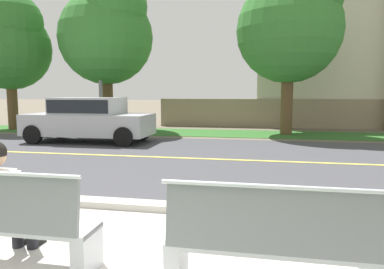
{
  "coord_description": "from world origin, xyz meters",
  "views": [
    {
      "loc": [
        1.16,
        -2.55,
        1.72
      ],
      "look_at": [
        -0.01,
        3.44,
        1.0
      ],
      "focal_mm": 33.61,
      "sensor_mm": 36.0,
      "label": 1
    }
  ],
  "objects_px": {
    "bench_left": "(5,224)",
    "seated_person_white": "(4,196)",
    "car_silver_far": "(89,118)",
    "shade_tree_left": "(108,30)",
    "shade_tree_centre": "(293,22)",
    "bench_right": "(270,245)",
    "streetlamp": "(101,33)",
    "shade_tree_far_left": "(10,43)"
  },
  "relations": [
    {
      "from": "bench_right",
      "to": "streetlamp",
      "type": "height_order",
      "value": "streetlamp"
    },
    {
      "from": "seated_person_white",
      "to": "streetlamp",
      "type": "bearing_deg",
      "value": 110.39
    },
    {
      "from": "bench_right",
      "to": "seated_person_white",
      "type": "height_order",
      "value": "seated_person_white"
    },
    {
      "from": "shade_tree_far_left",
      "to": "car_silver_far",
      "type": "bearing_deg",
      "value": -31.1
    },
    {
      "from": "seated_person_white",
      "to": "shade_tree_far_left",
      "type": "height_order",
      "value": "shade_tree_far_left"
    },
    {
      "from": "seated_person_white",
      "to": "shade_tree_centre",
      "type": "bearing_deg",
      "value": 73.04
    },
    {
      "from": "seated_person_white",
      "to": "bench_left",
      "type": "bearing_deg",
      "value": -53.04
    },
    {
      "from": "bench_right",
      "to": "shade_tree_left",
      "type": "relative_size",
      "value": 0.26
    },
    {
      "from": "bench_right",
      "to": "shade_tree_far_left",
      "type": "bearing_deg",
      "value": 133.95
    },
    {
      "from": "car_silver_far",
      "to": "shade_tree_centre",
      "type": "bearing_deg",
      "value": 27.19
    },
    {
      "from": "bench_left",
      "to": "bench_right",
      "type": "height_order",
      "value": "same"
    },
    {
      "from": "shade_tree_centre",
      "to": "bench_right",
      "type": "bearing_deg",
      "value": -94.77
    },
    {
      "from": "streetlamp",
      "to": "shade_tree_far_left",
      "type": "height_order",
      "value": "streetlamp"
    },
    {
      "from": "seated_person_white",
      "to": "shade_tree_centre",
      "type": "height_order",
      "value": "shade_tree_centre"
    },
    {
      "from": "bench_right",
      "to": "shade_tree_left",
      "type": "height_order",
      "value": "shade_tree_left"
    },
    {
      "from": "shade_tree_far_left",
      "to": "shade_tree_left",
      "type": "relative_size",
      "value": 0.89
    },
    {
      "from": "seated_person_white",
      "to": "shade_tree_far_left",
      "type": "distance_m",
      "value": 14.86
    },
    {
      "from": "car_silver_far",
      "to": "shade_tree_left",
      "type": "distance_m",
      "value": 5.27
    },
    {
      "from": "streetlamp",
      "to": "car_silver_far",
      "type": "bearing_deg",
      "value": -73.15
    },
    {
      "from": "bench_left",
      "to": "shade_tree_centre",
      "type": "xyz_separation_m",
      "value": [
        3.51,
        12.11,
        4.02
      ]
    },
    {
      "from": "bench_left",
      "to": "seated_person_white",
      "type": "distance_m",
      "value": 0.31
    },
    {
      "from": "bench_left",
      "to": "shade_tree_centre",
      "type": "distance_m",
      "value": 13.23
    },
    {
      "from": "seated_person_white",
      "to": "streetlamp",
      "type": "height_order",
      "value": "streetlamp"
    },
    {
      "from": "shade_tree_left",
      "to": "streetlamp",
      "type": "bearing_deg",
      "value": -106.83
    },
    {
      "from": "streetlamp",
      "to": "shade_tree_centre",
      "type": "distance_m",
      "value": 7.99
    },
    {
      "from": "streetlamp",
      "to": "shade_tree_left",
      "type": "bearing_deg",
      "value": 73.17
    },
    {
      "from": "bench_left",
      "to": "seated_person_white",
      "type": "xyz_separation_m",
      "value": [
        -0.13,
        0.17,
        0.22
      ]
    },
    {
      "from": "bench_right",
      "to": "shade_tree_far_left",
      "type": "distance_m",
      "value": 16.71
    },
    {
      "from": "bench_right",
      "to": "car_silver_far",
      "type": "xyz_separation_m",
      "value": [
        -5.97,
        8.52,
        0.4
      ]
    },
    {
      "from": "bench_right",
      "to": "car_silver_far",
      "type": "relative_size",
      "value": 0.41
    },
    {
      "from": "shade_tree_left",
      "to": "shade_tree_far_left",
      "type": "bearing_deg",
      "value": -173.36
    },
    {
      "from": "seated_person_white",
      "to": "shade_tree_far_left",
      "type": "xyz_separation_m",
      "value": [
        -8.71,
        11.59,
        3.27
      ]
    },
    {
      "from": "shade_tree_far_left",
      "to": "shade_tree_left",
      "type": "distance_m",
      "value": 4.55
    },
    {
      "from": "seated_person_white",
      "to": "shade_tree_left",
      "type": "distance_m",
      "value": 13.37
    },
    {
      "from": "bench_left",
      "to": "streetlamp",
      "type": "bearing_deg",
      "value": 110.67
    },
    {
      "from": "seated_person_white",
      "to": "car_silver_far",
      "type": "xyz_separation_m",
      "value": [
        -3.34,
        8.35,
        0.18
      ]
    },
    {
      "from": "bench_right",
      "to": "shade_tree_far_left",
      "type": "height_order",
      "value": "shade_tree_far_left"
    },
    {
      "from": "shade_tree_far_left",
      "to": "bench_left",
      "type": "bearing_deg",
      "value": -53.09
    },
    {
      "from": "bench_right",
      "to": "shade_tree_left",
      "type": "distance_m",
      "value": 14.62
    },
    {
      "from": "streetlamp",
      "to": "shade_tree_far_left",
      "type": "relative_size",
      "value": 1.23
    },
    {
      "from": "bench_right",
      "to": "shade_tree_left",
      "type": "xyz_separation_m",
      "value": [
        -6.84,
        12.29,
        3.98
      ]
    },
    {
      "from": "streetlamp",
      "to": "bench_right",
      "type": "bearing_deg",
      "value": -59.53
    }
  ]
}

